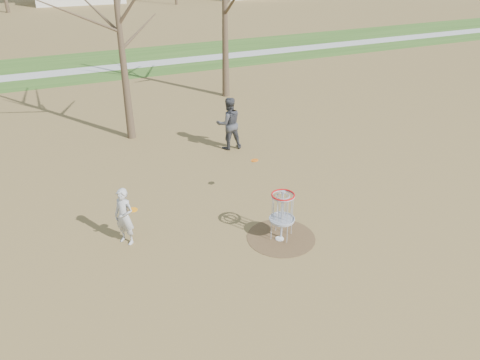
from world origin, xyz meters
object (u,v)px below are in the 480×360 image
object	(u,v)px
player_throwing	(229,123)
disc_golf_basket	(282,208)
player_standing	(124,217)
disc_grounded	(280,239)

from	to	relation	value
player_throwing	disc_golf_basket	xyz separation A→B (m)	(-1.08, -5.97, -0.06)
player_standing	disc_grounded	bearing A→B (deg)	28.77
player_throwing	disc_golf_basket	world-z (taller)	player_throwing
player_standing	disc_golf_basket	xyz separation A→B (m)	(3.70, -1.47, 0.15)
player_standing	disc_grounded	xyz separation A→B (m)	(3.63, -1.52, -0.75)
disc_grounded	disc_golf_basket	xyz separation A→B (m)	(0.07, 0.05, 0.89)
disc_grounded	player_standing	bearing A→B (deg)	157.26
disc_golf_basket	player_standing	bearing A→B (deg)	158.34
disc_grounded	disc_golf_basket	world-z (taller)	disc_golf_basket
player_standing	disc_grounded	world-z (taller)	player_standing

